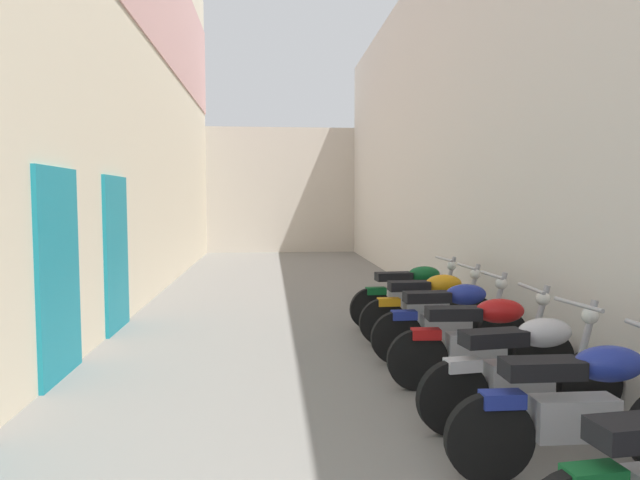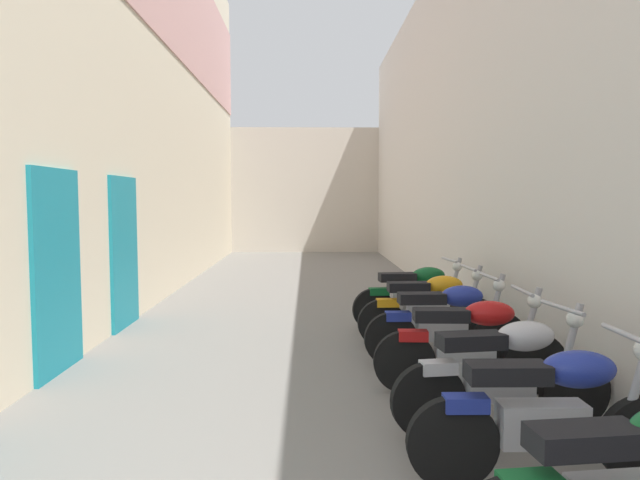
{
  "view_description": "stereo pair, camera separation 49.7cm",
  "coord_description": "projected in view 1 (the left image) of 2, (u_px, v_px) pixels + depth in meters",
  "views": [
    {
      "loc": [
        -0.4,
        -0.39,
        1.86
      ],
      "look_at": [
        0.26,
        6.97,
        1.33
      ],
      "focal_mm": 31.54,
      "sensor_mm": 36.0,
      "label": 1
    },
    {
      "loc": [
        0.1,
        -0.42,
        1.86
      ],
      "look_at": [
        0.26,
        6.97,
        1.33
      ],
      "focal_mm": 31.54,
      "sensor_mm": 36.0,
      "label": 2
    }
  ],
  "objects": [
    {
      "name": "motorcycle_third",
      "position": [
        583.0,
        406.0,
        3.73
      ],
      "size": [
        1.85,
        0.58,
        1.04
      ],
      "color": "black",
      "rests_on": "ground"
    },
    {
      "name": "motorcycle_eighth",
      "position": [
        413.0,
        294.0,
        8.16
      ],
      "size": [
        1.85,
        0.58,
        1.04
      ],
      "color": "black",
      "rests_on": "ground"
    },
    {
      "name": "motorcycle_seventh",
      "position": [
        431.0,
        305.0,
        7.26
      ],
      "size": [
        1.85,
        0.58,
        1.04
      ],
      "color": "black",
      "rests_on": "ground"
    },
    {
      "name": "motorcycle_fourth",
      "position": [
        525.0,
        367.0,
        4.57
      ],
      "size": [
        1.84,
        0.58,
        1.04
      ],
      "color": "black",
      "rests_on": "ground"
    },
    {
      "name": "ground_plane",
      "position": [
        298.0,
        326.0,
        8.27
      ],
      "size": [
        35.52,
        35.52,
        0.0
      ],
      "primitive_type": "plane",
      "color": "slate"
    },
    {
      "name": "building_left",
      "position": [
        129.0,
        57.0,
        9.66
      ],
      "size": [
        0.45,
        19.52,
        8.59
      ],
      "color": "beige",
      "rests_on": "ground"
    },
    {
      "name": "building_right",
      "position": [
        445.0,
        124.0,
        10.27
      ],
      "size": [
        0.45,
        19.52,
        6.48
      ],
      "color": "beige",
      "rests_on": "ground"
    },
    {
      "name": "motorcycle_fifth",
      "position": [
        482.0,
        339.0,
        5.5
      ],
      "size": [
        1.85,
        0.58,
        1.04
      ],
      "color": "black",
      "rests_on": "ground"
    },
    {
      "name": "building_far_end",
      "position": [
        280.0,
        191.0,
        20.79
      ],
      "size": [
        8.21,
        2.0,
        4.41
      ],
      "primitive_type": "cube",
      "color": "beige",
      "rests_on": "ground"
    },
    {
      "name": "motorcycle_sixth",
      "position": [
        451.0,
        319.0,
        6.43
      ],
      "size": [
        1.85,
        0.58,
        1.04
      ],
      "color": "black",
      "rests_on": "ground"
    }
  ]
}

